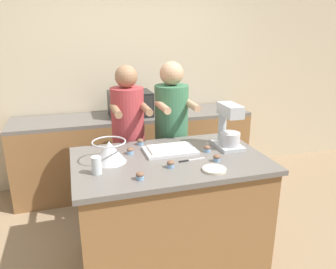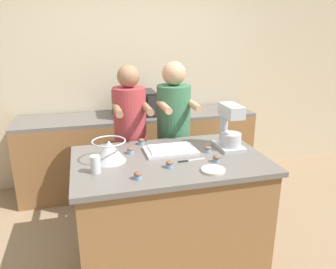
% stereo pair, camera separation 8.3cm
% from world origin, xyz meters
% --- Properties ---
extents(ground_plane, '(16.00, 16.00, 0.00)m').
position_xyz_m(ground_plane, '(0.00, 0.00, 0.00)').
color(ground_plane, '#937A5B').
extents(back_wall, '(10.00, 0.06, 2.70)m').
position_xyz_m(back_wall, '(0.00, 1.80, 1.35)').
color(back_wall, beige).
rests_on(back_wall, ground_plane).
extents(island_counter, '(1.50, 0.94, 0.94)m').
position_xyz_m(island_counter, '(0.00, 0.00, 0.47)').
color(island_counter, olive).
rests_on(island_counter, ground_plane).
extents(back_counter, '(2.80, 0.60, 0.93)m').
position_xyz_m(back_counter, '(0.00, 1.45, 0.46)').
color(back_counter, olive).
rests_on(back_counter, ground_plane).
extents(person_left, '(0.32, 0.49, 1.60)m').
position_xyz_m(person_left, '(-0.21, 0.65, 0.85)').
color(person_left, '#232328').
rests_on(person_left, ground_plane).
extents(person_right, '(0.34, 0.50, 1.62)m').
position_xyz_m(person_right, '(0.22, 0.65, 0.86)').
color(person_right, '#33384C').
rests_on(person_right, ground_plane).
extents(stand_mixer, '(0.20, 0.30, 0.38)m').
position_xyz_m(stand_mixer, '(0.55, 0.10, 1.11)').
color(stand_mixer, '#B2B7BC').
rests_on(stand_mixer, island_counter).
extents(mixing_bowl, '(0.26, 0.26, 0.17)m').
position_xyz_m(mixing_bowl, '(-0.46, 0.06, 1.03)').
color(mixing_bowl, '#BCBCC1').
rests_on(mixing_bowl, island_counter).
extents(baking_tray, '(0.42, 0.27, 0.04)m').
position_xyz_m(baking_tray, '(0.04, 0.13, 0.96)').
color(baking_tray, silver).
rests_on(baking_tray, island_counter).
extents(microwave_oven, '(0.49, 0.38, 0.28)m').
position_xyz_m(microwave_oven, '(-0.04, 1.44, 1.07)').
color(microwave_oven, black).
rests_on(microwave_oven, back_counter).
extents(drinking_glass, '(0.07, 0.07, 0.13)m').
position_xyz_m(drinking_glass, '(-0.57, -0.13, 1.00)').
color(drinking_glass, silver).
rests_on(drinking_glass, island_counter).
extents(small_plate, '(0.17, 0.17, 0.02)m').
position_xyz_m(small_plate, '(0.24, -0.32, 0.95)').
color(small_plate, beige).
rests_on(small_plate, island_counter).
extents(knife, '(0.22, 0.04, 0.01)m').
position_xyz_m(knife, '(0.14, -0.09, 0.94)').
color(knife, '#BCBCC1').
rests_on(knife, island_counter).
extents(cupcake_0, '(0.06, 0.06, 0.05)m').
position_xyz_m(cupcake_0, '(0.34, 0.04, 0.97)').
color(cupcake_0, '#759EC6').
rests_on(cupcake_0, island_counter).
extents(cupcake_1, '(0.06, 0.06, 0.05)m').
position_xyz_m(cupcake_1, '(0.33, -0.17, 0.97)').
color(cupcake_1, '#759EC6').
rests_on(cupcake_1, island_counter).
extents(cupcake_2, '(0.06, 0.06, 0.05)m').
position_xyz_m(cupcake_2, '(-0.30, -0.31, 0.97)').
color(cupcake_2, '#759EC6').
rests_on(cupcake_2, island_counter).
extents(cupcake_3, '(0.06, 0.06, 0.05)m').
position_xyz_m(cupcake_3, '(-0.16, 0.37, 0.97)').
color(cupcake_3, '#759EC6').
rests_on(cupcake_3, island_counter).
extents(cupcake_4, '(0.06, 0.06, 0.05)m').
position_xyz_m(cupcake_4, '(-0.28, 0.18, 0.97)').
color(cupcake_4, '#759EC6').
rests_on(cupcake_4, island_counter).
extents(cupcake_5, '(0.06, 0.06, 0.05)m').
position_xyz_m(cupcake_5, '(-0.05, -0.18, 0.97)').
color(cupcake_5, '#759EC6').
rests_on(cupcake_5, island_counter).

